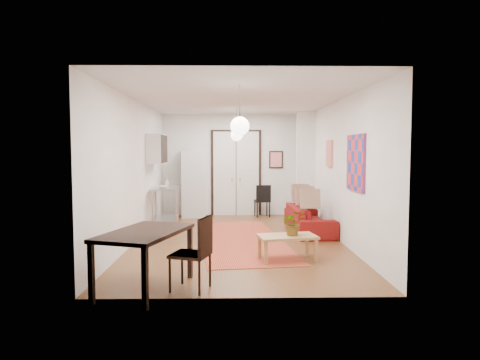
{
  "coord_description": "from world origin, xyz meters",
  "views": [
    {
      "loc": [
        -0.13,
        -8.79,
        1.87
      ],
      "look_at": [
        0.04,
        0.09,
        1.25
      ],
      "focal_mm": 32.0,
      "sensor_mm": 36.0,
      "label": 1
    }
  ],
  "objects_px": {
    "dining_chair_far": "(191,246)",
    "black_side_chair": "(262,198)",
    "kitchen_counter": "(166,201)",
    "coffee_table": "(287,239)",
    "sofa": "(309,219)",
    "dining_chair_near": "(191,246)",
    "fridge": "(193,184)",
    "dining_table": "(145,237)"
  },
  "relations": [
    {
      "from": "kitchen_counter",
      "to": "fridge",
      "type": "distance_m",
      "value": 1.62
    },
    {
      "from": "fridge",
      "to": "dining_table",
      "type": "bearing_deg",
      "value": -98.65
    },
    {
      "from": "sofa",
      "to": "coffee_table",
      "type": "xyz_separation_m",
      "value": [
        -0.82,
        -2.48,
        0.07
      ]
    },
    {
      "from": "kitchen_counter",
      "to": "black_side_chair",
      "type": "height_order",
      "value": "kitchen_counter"
    },
    {
      "from": "kitchen_counter",
      "to": "black_side_chair",
      "type": "distance_m",
      "value": 2.95
    },
    {
      "from": "fridge",
      "to": "coffee_table",
      "type": "bearing_deg",
      "value": -75.14
    },
    {
      "from": "coffee_table",
      "to": "dining_table",
      "type": "relative_size",
      "value": 0.65
    },
    {
      "from": "sofa",
      "to": "dining_chair_far",
      "type": "distance_m",
      "value": 4.52
    },
    {
      "from": "coffee_table",
      "to": "dining_chair_near",
      "type": "relative_size",
      "value": 1.06
    },
    {
      "from": "coffee_table",
      "to": "kitchen_counter",
      "type": "height_order",
      "value": "kitchen_counter"
    },
    {
      "from": "dining_chair_far",
      "to": "black_side_chair",
      "type": "relative_size",
      "value": 1.1
    },
    {
      "from": "fridge",
      "to": "dining_chair_far",
      "type": "height_order",
      "value": "fridge"
    },
    {
      "from": "fridge",
      "to": "dining_chair_far",
      "type": "bearing_deg",
      "value": -93.13
    },
    {
      "from": "sofa",
      "to": "dining_chair_far",
      "type": "xyz_separation_m",
      "value": [
        -2.32,
        -3.87,
        0.27
      ]
    },
    {
      "from": "dining_table",
      "to": "dining_chair_far",
      "type": "relative_size",
      "value": 1.64
    },
    {
      "from": "dining_chair_near",
      "to": "coffee_table",
      "type": "bearing_deg",
      "value": 150.19
    },
    {
      "from": "sofa",
      "to": "coffee_table",
      "type": "bearing_deg",
      "value": 159.67
    },
    {
      "from": "sofa",
      "to": "black_side_chair",
      "type": "bearing_deg",
      "value": 18.51
    },
    {
      "from": "coffee_table",
      "to": "dining_table",
      "type": "xyz_separation_m",
      "value": [
        -2.1,
        -1.49,
        0.34
      ]
    },
    {
      "from": "dining_chair_near",
      "to": "black_side_chair",
      "type": "xyz_separation_m",
      "value": [
        1.42,
        6.29,
        -0.05
      ]
    },
    {
      "from": "sofa",
      "to": "dining_table",
      "type": "relative_size",
      "value": 1.27
    },
    {
      "from": "dining_chair_far",
      "to": "black_side_chair",
      "type": "distance_m",
      "value": 6.44
    },
    {
      "from": "dining_chair_far",
      "to": "black_side_chair",
      "type": "height_order",
      "value": "dining_chair_far"
    },
    {
      "from": "coffee_table",
      "to": "dining_chair_far",
      "type": "xyz_separation_m",
      "value": [
        -1.5,
        -1.39,
        0.2
      ]
    },
    {
      "from": "dining_table",
      "to": "black_side_chair",
      "type": "height_order",
      "value": "black_side_chair"
    },
    {
      "from": "dining_table",
      "to": "sofa",
      "type": "bearing_deg",
      "value": 53.68
    },
    {
      "from": "dining_chair_far",
      "to": "black_side_chair",
      "type": "bearing_deg",
      "value": -175.36
    },
    {
      "from": "dining_chair_near",
      "to": "black_side_chair",
      "type": "bearing_deg",
      "value": -175.36
    },
    {
      "from": "dining_table",
      "to": "black_side_chair",
      "type": "distance_m",
      "value": 6.7
    },
    {
      "from": "sofa",
      "to": "black_side_chair",
      "type": "xyz_separation_m",
      "value": [
        -0.9,
        2.41,
        0.23
      ]
    },
    {
      "from": "dining_chair_far",
      "to": "sofa",
      "type": "bearing_deg",
      "value": 166.41
    },
    {
      "from": "dining_chair_near",
      "to": "dining_chair_far",
      "type": "xyz_separation_m",
      "value": [
        0.0,
        0.0,
        0.0
      ]
    },
    {
      "from": "kitchen_counter",
      "to": "fridge",
      "type": "bearing_deg",
      "value": 64.48
    },
    {
      "from": "coffee_table",
      "to": "fridge",
      "type": "height_order",
      "value": "fridge"
    },
    {
      "from": "sofa",
      "to": "dining_table",
      "type": "bearing_deg",
      "value": 141.66
    },
    {
      "from": "coffee_table",
      "to": "dining_chair_near",
      "type": "bearing_deg",
      "value": -137.15
    },
    {
      "from": "kitchen_counter",
      "to": "sofa",
      "type": "bearing_deg",
      "value": -19.68
    },
    {
      "from": "coffee_table",
      "to": "fridge",
      "type": "relative_size",
      "value": 0.57
    },
    {
      "from": "sofa",
      "to": "kitchen_counter",
      "type": "relative_size",
      "value": 1.56
    },
    {
      "from": "coffee_table",
      "to": "black_side_chair",
      "type": "bearing_deg",
      "value": 90.96
    },
    {
      "from": "coffee_table",
      "to": "kitchen_counter",
      "type": "distance_m",
      "value": 4.19
    },
    {
      "from": "dining_chair_near",
      "to": "dining_chair_far",
      "type": "distance_m",
      "value": 0.0
    }
  ]
}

